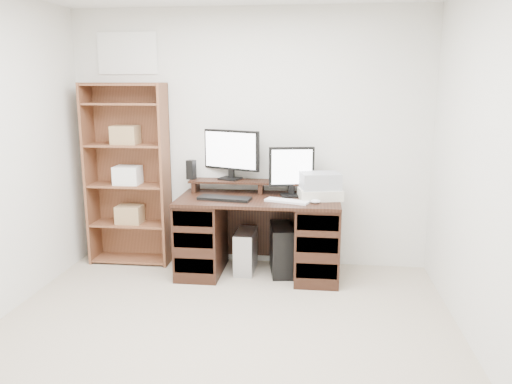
% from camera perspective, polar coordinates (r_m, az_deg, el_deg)
% --- Properties ---
extents(room, '(3.54, 4.04, 2.54)m').
position_cam_1_polar(room, '(2.98, -5.87, 1.82)').
color(room, '#B7A791').
rests_on(room, ground).
extents(desk, '(1.50, 0.70, 0.75)m').
position_cam_1_polar(desk, '(4.74, 0.31, -4.91)').
color(desk, black).
rests_on(desk, ground).
extents(riser_shelf, '(1.40, 0.22, 0.12)m').
position_cam_1_polar(riser_shelf, '(4.82, 0.59, 0.97)').
color(riser_shelf, black).
rests_on(riser_shelf, desk).
extents(monitor_wide, '(0.58, 0.27, 0.48)m').
position_cam_1_polar(monitor_wide, '(4.87, -2.87, 4.59)').
color(monitor_wide, black).
rests_on(monitor_wide, riser_shelf).
extents(monitor_small, '(0.42, 0.19, 0.46)m').
position_cam_1_polar(monitor_small, '(4.68, 4.09, 2.57)').
color(monitor_small, black).
rests_on(monitor_small, desk).
extents(speaker, '(0.09, 0.09, 0.19)m').
position_cam_1_polar(speaker, '(4.93, -7.41, 2.55)').
color(speaker, black).
rests_on(speaker, riser_shelf).
extents(keyboard_black, '(0.50, 0.23, 0.03)m').
position_cam_1_polar(keyboard_black, '(4.56, -3.61, -0.74)').
color(keyboard_black, black).
rests_on(keyboard_black, desk).
extents(keyboard_white, '(0.42, 0.24, 0.02)m').
position_cam_1_polar(keyboard_white, '(4.48, 3.57, -1.04)').
color(keyboard_white, white).
rests_on(keyboard_white, desk).
extents(mouse, '(0.11, 0.09, 0.04)m').
position_cam_1_polar(mouse, '(4.45, 6.83, -1.07)').
color(mouse, silver).
rests_on(mouse, desk).
extents(printer, '(0.43, 0.35, 0.10)m').
position_cam_1_polar(printer, '(4.62, 7.31, -0.21)').
color(printer, beige).
rests_on(printer, desk).
extents(basket, '(0.40, 0.32, 0.15)m').
position_cam_1_polar(basket, '(4.60, 7.36, 1.28)').
color(basket, '#95999F').
rests_on(basket, printer).
extents(tower_silver, '(0.19, 0.41, 0.40)m').
position_cam_1_polar(tower_silver, '(4.87, -1.20, -6.75)').
color(tower_silver, '#ADAFB4').
rests_on(tower_silver, ground).
extents(tower_black, '(0.27, 0.49, 0.47)m').
position_cam_1_polar(tower_black, '(4.83, 2.93, -6.54)').
color(tower_black, black).
rests_on(tower_black, ground).
extents(bookshelf, '(0.80, 0.30, 1.80)m').
position_cam_1_polar(bookshelf, '(5.13, -14.36, 2.12)').
color(bookshelf, brown).
rests_on(bookshelf, ground).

